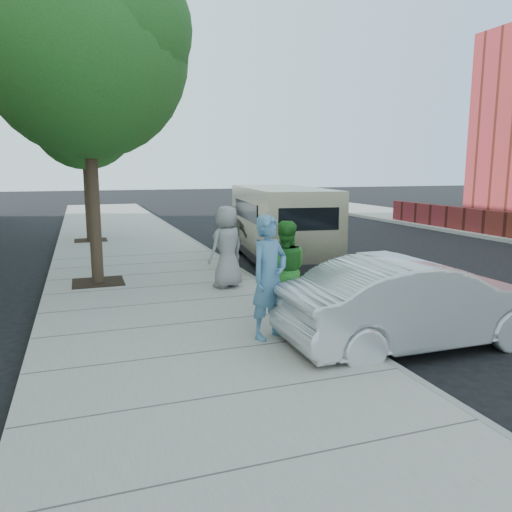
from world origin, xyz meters
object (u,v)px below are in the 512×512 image
at_px(person_gray_shirt, 227,247).
at_px(sedan, 416,303).
at_px(person_officer, 269,277).
at_px(person_striped_polo, 233,238).
at_px(van, 280,223).
at_px(tree_far, 85,113).
at_px(person_green_shirt, 284,271).
at_px(tree_near, 87,47).
at_px(parking_meter, 265,259).

bearing_deg(person_gray_shirt, sedan, 87.60).
distance_m(person_officer, person_striped_polo, 5.44).
distance_m(van, sedan, 7.74).
relative_size(person_officer, person_gray_shirt, 1.06).
bearing_deg(tree_far, person_green_shirt, -75.62).
bearing_deg(person_gray_shirt, tree_near, -54.43).
xyz_separation_m(parking_meter, van, (2.49, 5.38, 0.06)).
height_order(sedan, person_striped_polo, person_striped_polo).
relative_size(van, sedan, 1.44).
height_order(tree_far, person_striped_polo, tree_far).
xyz_separation_m(tree_far, van, (5.41, -5.82, -3.67)).
xyz_separation_m(tree_near, sedan, (4.66, -5.90, -4.81)).
xyz_separation_m(tree_far, person_officer, (2.44, -12.70, -3.73)).
height_order(tree_near, parking_meter, tree_near).
bearing_deg(person_green_shirt, parking_meter, -63.64).
distance_m(person_green_shirt, person_striped_polo, 4.53).
bearing_deg(person_gray_shirt, person_green_shirt, 69.94).
xyz_separation_m(tree_near, parking_meter, (2.92, -3.60, -4.39)).
distance_m(tree_far, sedan, 14.88).
relative_size(tree_near, tree_far, 1.16).
bearing_deg(tree_far, sedan, -70.94).
bearing_deg(sedan, tree_near, 38.41).
xyz_separation_m(parking_meter, person_green_shirt, (0.12, -0.67, -0.10)).
height_order(tree_near, person_officer, tree_near).
xyz_separation_m(person_officer, person_green_shirt, (0.61, 0.83, -0.09)).
relative_size(tree_far, person_green_shirt, 3.59).
xyz_separation_m(tree_near, tree_far, (-0.00, 7.60, -0.66)).
bearing_deg(van, parking_meter, -107.08).
distance_m(van, person_officer, 7.50).
distance_m(van, person_striped_polo, 2.50).
bearing_deg(person_officer, parking_meter, 47.30).
distance_m(parking_meter, person_striped_polo, 3.88).
bearing_deg(van, person_officer, -105.63).
bearing_deg(person_green_shirt, sedan, 151.02).
bearing_deg(sedan, tree_far, 19.15).
relative_size(sedan, person_gray_shirt, 2.36).
xyz_separation_m(tree_far, person_gray_shirt, (2.77, -9.11, -3.79)).
bearing_deg(tree_near, van, 18.26).
relative_size(person_green_shirt, person_striped_polo, 1.03).
height_order(tree_near, person_green_shirt, tree_near).
height_order(person_gray_shirt, person_striped_polo, person_gray_shirt).
distance_m(tree_near, sedan, 8.93).
bearing_deg(tree_far, van, -47.07).
height_order(van, person_gray_shirt, van).
bearing_deg(parking_meter, tree_far, 103.23).
bearing_deg(van, person_green_shirt, -103.62).
distance_m(tree_far, van, 8.75).
bearing_deg(person_striped_polo, parking_meter, 51.45).
xyz_separation_m(parking_meter, person_striped_polo, (0.53, 3.84, -0.13)).
height_order(van, person_striped_polo, van).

